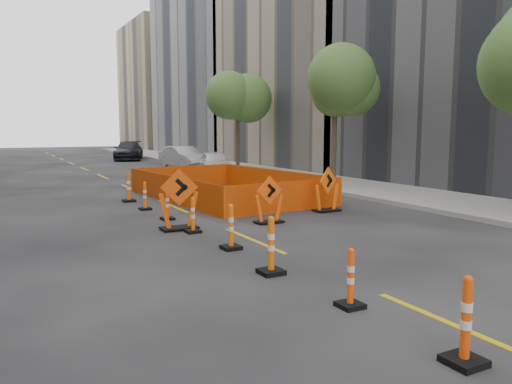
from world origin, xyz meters
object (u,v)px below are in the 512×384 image
chevron_sign_center (269,200)px  chevron_sign_right (327,189)px  channelizer_8 (129,187)px  channelizer_1 (466,320)px  channelizer_3 (271,245)px  channelizer_2 (351,278)px  channelizer_7 (145,196)px  channelizer_5 (193,215)px  channelizer_6 (167,204)px  chevron_sign_left (179,199)px  parked_car_far (129,151)px  channelizer_4 (231,227)px  parked_car_near (215,163)px  parked_car_mid (183,157)px

chevron_sign_center → chevron_sign_right: size_ratio=0.93×
channelizer_8 → chevron_sign_center: bearing=-67.5°
channelizer_1 → channelizer_3: size_ratio=0.97×
channelizer_2 → channelizer_7: channelizer_7 is taller
channelizer_8 → chevron_sign_right: bearing=-45.1°
channelizer_1 → channelizer_5: channelizer_1 is taller
channelizer_6 → chevron_sign_left: (-0.18, -1.53, 0.35)m
channelizer_3 → chevron_sign_center: bearing=60.8°
channelizer_5 → channelizer_8: size_ratio=0.85×
channelizer_5 → parked_car_far: parked_car_far is taller
channelizer_4 → channelizer_6: 4.16m
channelizer_4 → parked_car_near: 18.21m
channelizer_2 → channelizer_6: (-0.14, 8.32, 0.00)m
chevron_sign_center → parked_car_far: bearing=79.8°
channelizer_3 → chevron_sign_right: 7.30m
chevron_sign_center → chevron_sign_right: bearing=14.3°
channelizer_4 → chevron_sign_left: (-0.29, 2.63, 0.30)m
chevron_sign_left → chevron_sign_right: size_ratio=1.13×
channelizer_4 → channelizer_7: 6.24m
chevron_sign_left → channelizer_5: bearing=-51.1°
chevron_sign_left → chevron_sign_center: bearing=13.2°
channelizer_3 → chevron_sign_right: chevron_sign_right is taller
channelizer_3 → parked_car_near: parked_car_near is taller
channelizer_6 → parked_car_near: parked_car_near is taller
channelizer_3 → channelizer_5: 4.16m
channelizer_2 → channelizer_6: channelizer_6 is taller
channelizer_8 → chevron_sign_center: 6.53m
channelizer_6 → channelizer_8: size_ratio=0.84×
parked_car_near → channelizer_1: bearing=-93.0°
channelizer_8 → parked_car_near: parked_car_near is taller
channelizer_7 → chevron_sign_right: bearing=-31.1°
channelizer_6 → chevron_sign_left: 1.59m
parked_car_near → parked_car_mid: parked_car_mid is taller
channelizer_2 → chevron_sign_right: 8.80m
channelizer_5 → channelizer_7: (-0.09, 4.16, 0.01)m
parked_car_near → chevron_sign_left: bearing=-103.2°
chevron_sign_left → parked_car_far: size_ratio=0.30×
channelizer_5 → channelizer_7: size_ratio=0.99×
channelizer_5 → parked_car_mid: parked_car_mid is taller
chevron_sign_left → chevron_sign_right: (5.22, 0.52, -0.09)m
parked_car_near → parked_car_far: (-1.12, 15.73, 0.10)m
channelizer_3 → channelizer_8: bearing=90.4°
channelizer_7 → channelizer_5: bearing=-88.7°
channelizer_4 → parked_car_mid: parked_car_mid is taller
channelizer_3 → chevron_sign_left: chevron_sign_left is taller
channelizer_5 → chevron_sign_right: size_ratio=0.65×
channelizer_7 → chevron_sign_right: (5.13, -3.10, 0.25)m
channelizer_4 → chevron_sign_center: chevron_sign_center is taller
channelizer_7 → chevron_sign_center: bearing=-57.9°
channelizer_7 → channelizer_8: size_ratio=0.86×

